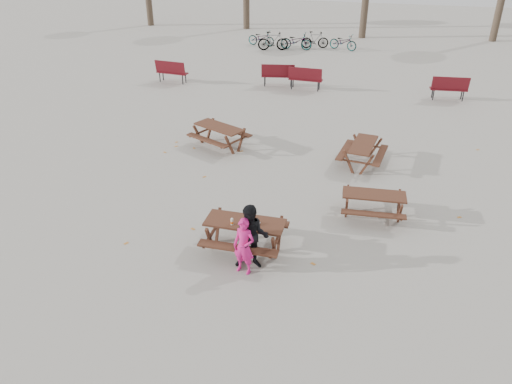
% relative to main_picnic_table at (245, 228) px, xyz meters
% --- Properties ---
extents(ground, '(80.00, 80.00, 0.00)m').
position_rel_main_picnic_table_xyz_m(ground, '(0.00, 0.00, -0.59)').
color(ground, gray).
rests_on(ground, ground).
extents(main_picnic_table, '(1.80, 1.45, 0.78)m').
position_rel_main_picnic_table_xyz_m(main_picnic_table, '(0.00, 0.00, 0.00)').
color(main_picnic_table, '#3D2016').
rests_on(main_picnic_table, ground).
extents(food_tray, '(0.18, 0.11, 0.03)m').
position_rel_main_picnic_table_xyz_m(food_tray, '(0.27, -0.04, 0.21)').
color(food_tray, white).
rests_on(food_tray, main_picnic_table).
extents(bread_roll, '(0.14, 0.06, 0.05)m').
position_rel_main_picnic_table_xyz_m(bread_roll, '(0.27, -0.04, 0.25)').
color(bread_roll, tan).
rests_on(bread_roll, food_tray).
extents(soda_bottle, '(0.07, 0.07, 0.17)m').
position_rel_main_picnic_table_xyz_m(soda_bottle, '(-0.24, -0.20, 0.26)').
color(soda_bottle, silver).
rests_on(soda_bottle, main_picnic_table).
extents(child, '(0.54, 0.41, 1.32)m').
position_rel_main_picnic_table_xyz_m(child, '(0.19, -0.78, 0.07)').
color(child, '#D81B78').
rests_on(child, ground).
extents(adult, '(0.84, 0.71, 1.53)m').
position_rel_main_picnic_table_xyz_m(adult, '(0.31, -0.57, 0.18)').
color(adult, black).
rests_on(adult, ground).
extents(picnic_table_east, '(1.66, 1.37, 0.68)m').
position_rel_main_picnic_table_xyz_m(picnic_table_east, '(2.77, 2.21, -0.25)').
color(picnic_table_east, '#3D2016').
rests_on(picnic_table_east, ground).
extents(picnic_table_north, '(2.15, 1.99, 0.74)m').
position_rel_main_picnic_table_xyz_m(picnic_table_north, '(-2.42, 5.50, -0.22)').
color(picnic_table_north, '#3D2016').
rests_on(picnic_table_north, ground).
extents(picnic_table_far, '(1.53, 1.80, 0.71)m').
position_rel_main_picnic_table_xyz_m(picnic_table_far, '(2.29, 5.31, -0.23)').
color(picnic_table_far, '#3D2016').
rests_on(picnic_table_far, ground).
extents(park_bench_row, '(13.87, 1.38, 1.03)m').
position_rel_main_picnic_table_xyz_m(park_bench_row, '(-1.07, 12.58, -0.07)').
color(park_bench_row, maroon).
rests_on(park_bench_row, ground).
extents(bicycle_row, '(6.66, 2.17, 1.06)m').
position_rel_main_picnic_table_xyz_m(bicycle_row, '(-2.54, 20.35, -0.11)').
color(bicycle_row, black).
rests_on(bicycle_row, ground).
extents(fallen_leaves, '(11.00, 11.00, 0.01)m').
position_rel_main_picnic_table_xyz_m(fallen_leaves, '(0.50, 2.50, -0.58)').
color(fallen_leaves, '#BF772D').
rests_on(fallen_leaves, ground).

